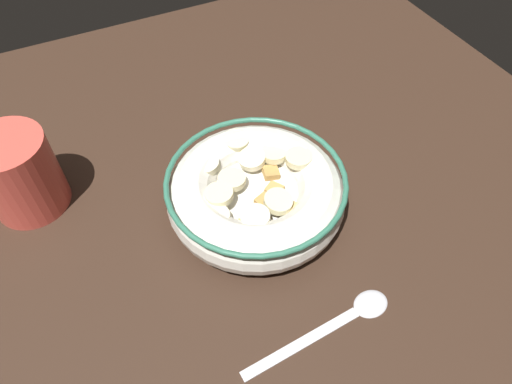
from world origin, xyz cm
name	(u,v)px	position (x,y,z in cm)	size (l,w,h in cm)	color
ground_plane	(256,214)	(0.00, 0.00, -1.00)	(90.62, 90.62, 2.00)	#332116
cereal_bowl	(256,192)	(0.02, 0.02, 2.91)	(19.63, 19.63, 5.42)	silver
spoon	(347,316)	(-15.75, -1.99, 0.32)	(3.04, 16.27, 0.80)	silver
coffee_mug	(19,173)	(12.54, 22.55, 4.68)	(11.36, 8.34, 9.37)	#D84C3F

